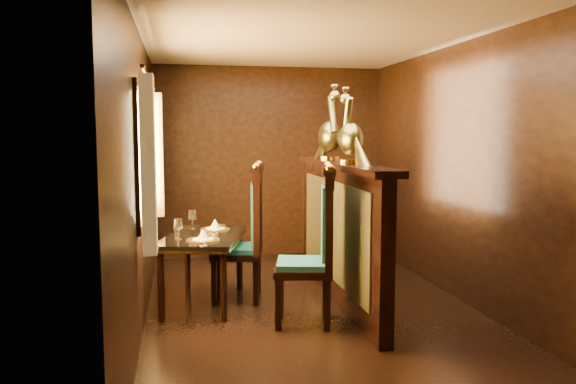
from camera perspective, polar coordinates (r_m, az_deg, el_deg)
name	(u,v)px	position (r m, az deg, el deg)	size (l,w,h in m)	color
ground	(313,312)	(5.26, 2.60, -12.09)	(5.00, 5.00, 0.00)	black
room_shell	(304,139)	(4.99, 1.68, 5.42)	(3.04, 5.04, 2.52)	black
partition	(339,229)	(5.45, 5.18, -3.74)	(0.26, 2.70, 1.36)	black
dining_table	(203,242)	(5.41, -8.61, -5.02)	(0.94, 1.27, 0.87)	black
chair_left	(318,241)	(4.80, 3.09, -4.95)	(0.60, 0.62, 1.38)	black
chair_right	(250,228)	(5.48, -3.93, -3.71)	(0.58, 0.60, 1.36)	black
peacock_left	(351,125)	(5.05, 6.40, 6.80)	(0.22, 0.58, 0.69)	#1B532D
peacock_right	(330,123)	(5.74, 4.25, 7.01)	(0.24, 0.63, 0.75)	#1B532D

